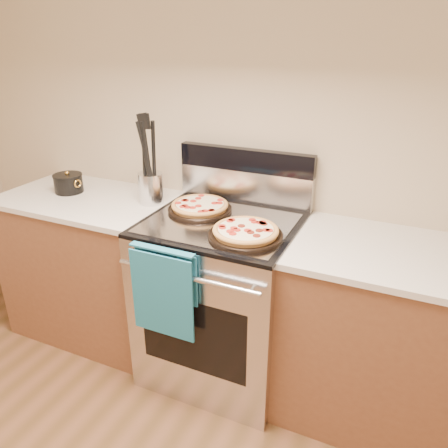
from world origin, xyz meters
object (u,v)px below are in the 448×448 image
at_px(range_body, 222,301).
at_px(utensil_crock, 151,188).
at_px(saucepan, 69,184).
at_px(pepperoni_pizza_back, 200,207).
at_px(pepperoni_pizza_front, 246,232).

bearing_deg(range_body, utensil_crock, 167.79).
height_order(range_body, saucepan, saucepan).
bearing_deg(pepperoni_pizza_back, saucepan, -178.77).
relative_size(pepperoni_pizza_front, utensil_crock, 1.97).
distance_m(pepperoni_pizza_front, saucepan, 1.22).
bearing_deg(saucepan, pepperoni_pizza_back, 1.23).
bearing_deg(pepperoni_pizza_back, range_body, -23.83).
relative_size(range_body, pepperoni_pizza_back, 2.70).
height_order(pepperoni_pizza_back, utensil_crock, utensil_crock).
height_order(pepperoni_pizza_front, utensil_crock, utensil_crock).
bearing_deg(pepperoni_pizza_front, pepperoni_pizza_back, 149.42).
xyz_separation_m(pepperoni_pizza_front, saucepan, (-1.21, 0.18, 0.01)).
height_order(range_body, pepperoni_pizza_front, pepperoni_pizza_front).
relative_size(utensil_crock, saucepan, 1.04).
height_order(pepperoni_pizza_back, saucepan, saucepan).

